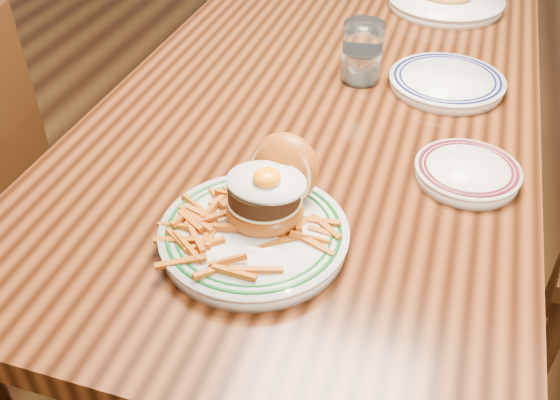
% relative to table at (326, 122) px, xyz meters
% --- Properties ---
extents(floor, '(6.00, 6.00, 0.00)m').
position_rel_table_xyz_m(floor, '(0.00, 0.00, -0.66)').
color(floor, black).
rests_on(floor, ground).
extents(table, '(0.85, 1.60, 0.75)m').
position_rel_table_xyz_m(table, '(0.00, 0.00, 0.00)').
color(table, black).
rests_on(table, floor).
extents(main_plate, '(0.28, 0.30, 0.14)m').
position_rel_table_xyz_m(main_plate, '(0.01, -0.49, 0.13)').
color(main_plate, white).
rests_on(main_plate, table).
extents(side_plate, '(0.18, 0.18, 0.03)m').
position_rel_table_xyz_m(side_plate, '(0.30, -0.25, 0.10)').
color(side_plate, white).
rests_on(side_plate, table).
extents(rear_plate, '(0.24, 0.24, 0.03)m').
position_rel_table_xyz_m(rear_plate, '(0.24, 0.07, 0.10)').
color(rear_plate, white).
rests_on(rear_plate, table).
extents(water_glass, '(0.08, 0.08, 0.13)m').
position_rel_table_xyz_m(water_glass, '(0.06, 0.05, 0.14)').
color(water_glass, white).
rests_on(water_glass, table).
extents(far_plate, '(0.30, 0.30, 0.05)m').
position_rel_table_xyz_m(far_plate, '(0.19, 0.51, 0.11)').
color(far_plate, white).
rests_on(far_plate, table).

